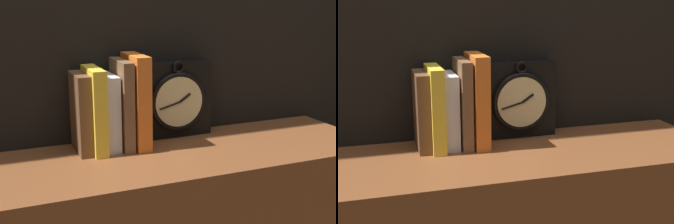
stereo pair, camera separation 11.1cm
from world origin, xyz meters
TOP-DOWN VIEW (x-y plane):
  - clock at (0.08, 0.13)m, footprint 0.20×0.06m
  - book_slot0_brown at (-0.19, 0.10)m, footprint 0.03×0.12m
  - book_slot1_yellow at (-0.16, 0.09)m, footprint 0.03×0.14m
  - book_slot2_white at (-0.12, 0.10)m, footprint 0.04×0.12m
  - book_slot3_brown at (-0.09, 0.10)m, footprint 0.03×0.13m
  - book_slot4_orange at (-0.05, 0.09)m, footprint 0.04×0.14m

SIDE VIEW (x-z plane):
  - book_slot2_white at x=-0.12m, z-range 0.85..1.04m
  - book_slot0_brown at x=-0.19m, z-range 0.85..1.05m
  - clock at x=0.08m, z-range 0.85..1.06m
  - book_slot1_yellow at x=-0.16m, z-range 0.85..1.06m
  - book_slot3_brown at x=-0.09m, z-range 0.85..1.08m
  - book_slot4_orange at x=-0.05m, z-range 0.85..1.09m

